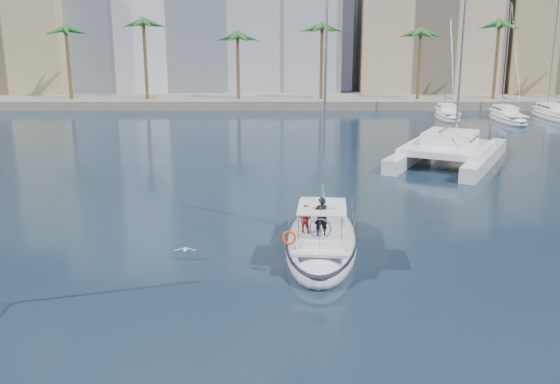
{
  "coord_description": "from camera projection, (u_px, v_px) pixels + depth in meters",
  "views": [
    {
      "loc": [
        -0.17,
        -27.28,
        10.47
      ],
      "look_at": [
        -0.1,
        1.5,
        2.89
      ],
      "focal_mm": 40.0,
      "sensor_mm": 36.0,
      "label": 1
    }
  ],
  "objects": [
    {
      "name": "ground",
      "position": [
        282.0,
        260.0,
        29.05
      ],
      "size": [
        160.0,
        160.0,
        0.0
      ],
      "primitive_type": "plane",
      "color": "black",
      "rests_on": "ground"
    },
    {
      "name": "quay",
      "position": [
        280.0,
        100.0,
        87.88
      ],
      "size": [
        120.0,
        14.0,
        1.2
      ],
      "primitive_type": "cube",
      "color": "gray",
      "rests_on": "ground"
    },
    {
      "name": "building_modern",
      "position": [
        202.0,
        4.0,
        96.04
      ],
      "size": [
        42.0,
        16.0,
        28.0
      ],
      "primitive_type": "cube",
      "color": "white",
      "rests_on": "ground"
    },
    {
      "name": "building_beige",
      "position": [
        425.0,
        31.0,
        94.23
      ],
      "size": [
        20.0,
        14.0,
        20.0
      ],
      "primitive_type": "cube",
      "color": "tan",
      "rests_on": "ground"
    },
    {
      "name": "palm_left",
      "position": [
        20.0,
        29.0,
        81.47
      ],
      "size": [
        3.6,
        3.6,
        12.3
      ],
      "color": "brown",
      "rests_on": "ground"
    },
    {
      "name": "palm_centre",
      "position": [
        280.0,
        29.0,
        81.55
      ],
      "size": [
        3.6,
        3.6,
        12.3
      ],
      "color": "brown",
      "rests_on": "ground"
    },
    {
      "name": "palm_right",
      "position": [
        539.0,
        29.0,
        81.62
      ],
      "size": [
        3.6,
        3.6,
        12.3
      ],
      "color": "brown",
      "rests_on": "ground"
    },
    {
      "name": "main_sloop",
      "position": [
        322.0,
        239.0,
        30.44
      ],
      "size": [
        4.46,
        11.18,
        16.19
      ],
      "rotation": [
        0.0,
        0.0,
        -0.09
      ],
      "color": "silver",
      "rests_on": "ground"
    },
    {
      "name": "catamaran",
      "position": [
        449.0,
        148.0,
        49.7
      ],
      "size": [
        12.34,
        15.22,
        19.65
      ],
      "rotation": [
        0.0,
        0.0,
        -0.48
      ],
      "color": "silver",
      "rests_on": "ground"
    },
    {
      "name": "seagull",
      "position": [
        185.0,
        250.0,
        28.8
      ],
      "size": [
        0.99,
        0.42,
        0.18
      ],
      "color": "silver",
      "rests_on": "ground"
    },
    {
      "name": "moored_yacht_a",
      "position": [
        447.0,
        118.0,
        74.54
      ],
      "size": [
        3.37,
        9.52,
        11.9
      ],
      "primitive_type": null,
      "rotation": [
        0.0,
        0.0,
        -0.07
      ],
      "color": "silver",
      "rests_on": "ground"
    },
    {
      "name": "moored_yacht_b",
      "position": [
        507.0,
        121.0,
        72.62
      ],
      "size": [
        3.32,
        10.83,
        13.72
      ],
      "primitive_type": null,
      "rotation": [
        0.0,
        0.0,
        -0.02
      ],
      "color": "silver",
      "rests_on": "ground"
    },
    {
      "name": "moored_yacht_c",
      "position": [
        555.0,
        118.0,
        74.57
      ],
      "size": [
        3.98,
        12.33,
        15.54
      ],
      "primitive_type": null,
      "rotation": [
        0.0,
        0.0,
        0.03
      ],
      "color": "silver",
      "rests_on": "ground"
    }
  ]
}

